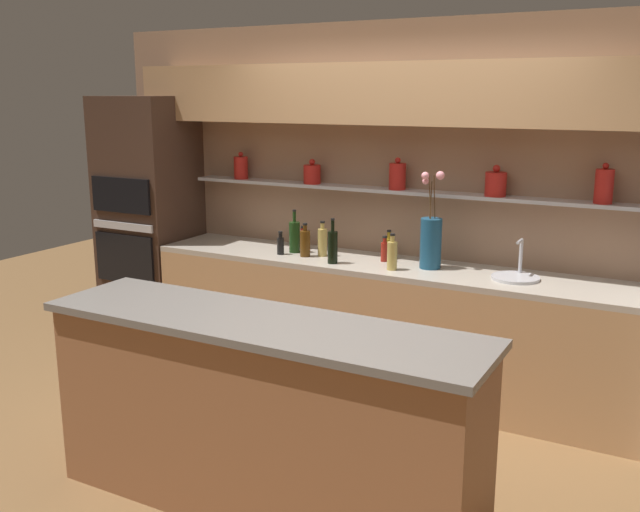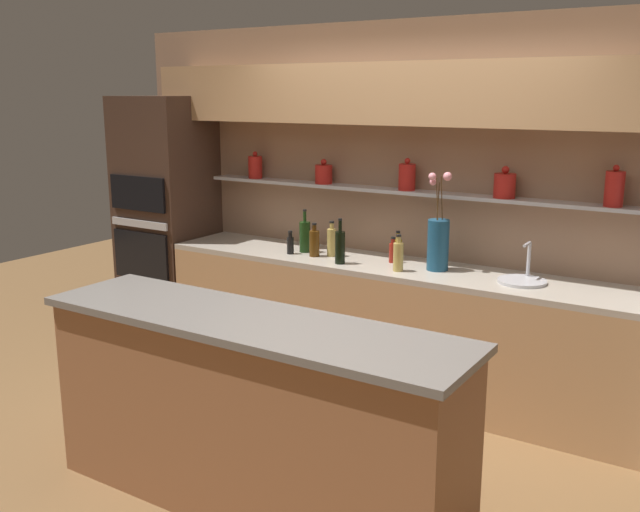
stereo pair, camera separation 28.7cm
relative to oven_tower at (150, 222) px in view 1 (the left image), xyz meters
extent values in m
plane|color=brown|center=(2.25, -1.24, -1.04)|extent=(12.00, 12.00, 0.00)
cube|color=#937056|center=(2.25, 0.36, 0.26)|extent=(5.20, 0.10, 2.60)
cube|color=#B7B7BC|center=(2.15, 0.22, 0.37)|extent=(3.46, 0.18, 0.02)
cylinder|color=#AD1E19|center=(0.80, 0.21, 0.47)|extent=(0.11, 0.11, 0.18)
sphere|color=#AD1E19|center=(0.80, 0.21, 0.58)|extent=(0.04, 0.04, 0.04)
cylinder|color=#AD1E19|center=(1.45, 0.21, 0.46)|extent=(0.13, 0.13, 0.14)
sphere|color=#AD1E19|center=(1.45, 0.21, 0.55)|extent=(0.05, 0.05, 0.05)
cylinder|color=#AD1E19|center=(2.15, 0.21, 0.48)|extent=(0.12, 0.12, 0.19)
sphere|color=#AD1E19|center=(2.15, 0.21, 0.59)|extent=(0.04, 0.04, 0.04)
cylinder|color=#AD1E19|center=(2.85, 0.21, 0.47)|extent=(0.14, 0.14, 0.16)
sphere|color=#AD1E19|center=(2.85, 0.21, 0.57)|extent=(0.05, 0.05, 0.05)
cylinder|color=#AD1E19|center=(3.53, 0.21, 0.49)|extent=(0.11, 0.11, 0.21)
sphere|color=#AD1E19|center=(3.53, 0.21, 0.62)|extent=(0.04, 0.04, 0.04)
cube|color=tan|center=(2.25, 0.14, 1.05)|extent=(4.42, 0.34, 0.42)
cube|color=tan|center=(2.15, 0.00, -0.60)|extent=(3.56, 0.62, 0.88)
cube|color=#ADA393|center=(2.15, 0.00, -0.14)|extent=(3.56, 0.62, 0.04)
cube|color=#99603D|center=(2.25, -1.75, -0.55)|extent=(2.25, 0.55, 0.98)
cube|color=slate|center=(2.25, -1.75, -0.04)|extent=(2.31, 0.61, 0.04)
cube|color=#3D281E|center=(0.00, 0.00, 0.00)|extent=(0.70, 0.62, 2.07)
cube|color=black|center=(0.00, -0.32, -0.26)|extent=(0.59, 0.02, 0.40)
cube|color=black|center=(0.00, -0.32, 0.26)|extent=(0.59, 0.02, 0.28)
cube|color=#B7B7BC|center=(0.00, -0.32, 0.01)|extent=(0.62, 0.02, 0.06)
cylinder|color=navy|center=(2.48, 0.03, 0.06)|extent=(0.15, 0.15, 0.35)
cylinder|color=#4C3319|center=(2.47, 0.03, 0.36)|extent=(0.01, 0.04, 0.25)
sphere|color=pink|center=(2.43, 0.02, 0.48)|extent=(0.05, 0.05, 0.05)
cylinder|color=#4C3319|center=(2.50, 0.03, 0.38)|extent=(0.01, 0.04, 0.30)
sphere|color=pink|center=(2.53, 0.02, 0.53)|extent=(0.06, 0.06, 0.06)
cylinder|color=#4C3319|center=(2.47, 0.01, 0.38)|extent=(0.04, 0.04, 0.29)
sphere|color=pink|center=(2.44, -0.01, 0.52)|extent=(0.05, 0.05, 0.05)
cylinder|color=#B7B7BC|center=(3.07, 0.00, -0.11)|extent=(0.31, 0.31, 0.02)
cylinder|color=#B7B7BC|center=(3.07, 0.12, 0.01)|extent=(0.02, 0.02, 0.22)
cylinder|color=#B7B7BC|center=(3.07, 0.06, 0.12)|extent=(0.02, 0.12, 0.02)
cylinder|color=#193814|center=(1.41, 0.01, 0.00)|extent=(0.08, 0.08, 0.23)
cylinder|color=#193814|center=(1.41, 0.01, 0.16)|extent=(0.02, 0.02, 0.08)
cylinder|color=black|center=(1.41, 0.01, 0.20)|extent=(0.03, 0.03, 0.01)
cylinder|color=maroon|center=(2.12, 0.06, -0.05)|extent=(0.05, 0.05, 0.14)
cylinder|color=maroon|center=(2.12, 0.06, 0.04)|extent=(0.03, 0.03, 0.04)
cylinder|color=black|center=(2.12, 0.06, 0.06)|extent=(0.03, 0.03, 0.01)
cylinder|color=tan|center=(2.27, -0.14, -0.02)|extent=(0.07, 0.07, 0.19)
cylinder|color=tan|center=(2.27, -0.14, 0.10)|extent=(0.03, 0.03, 0.04)
cylinder|color=black|center=(2.27, -0.14, 0.13)|extent=(0.03, 0.03, 0.01)
cylinder|color=#4C2D0C|center=(1.55, -0.07, -0.02)|extent=(0.07, 0.07, 0.19)
cylinder|color=#4C2D0C|center=(1.55, -0.07, 0.10)|extent=(0.03, 0.03, 0.04)
cylinder|color=black|center=(1.55, -0.07, 0.13)|extent=(0.03, 0.03, 0.01)
cylinder|color=olive|center=(2.12, 0.15, -0.04)|extent=(0.06, 0.06, 0.15)
cylinder|color=olive|center=(2.12, 0.15, 0.06)|extent=(0.03, 0.03, 0.05)
cylinder|color=black|center=(2.12, 0.15, 0.09)|extent=(0.03, 0.03, 0.01)
cylinder|color=maroon|center=(1.40, 0.15, -0.05)|extent=(0.05, 0.05, 0.13)
cylinder|color=maroon|center=(1.40, 0.15, 0.03)|extent=(0.03, 0.03, 0.04)
cylinder|color=black|center=(1.40, 0.15, 0.06)|extent=(0.03, 0.03, 0.01)
cylinder|color=tan|center=(1.65, 0.00, -0.01)|extent=(0.07, 0.07, 0.20)
cylinder|color=tan|center=(1.65, 0.00, 0.11)|extent=(0.03, 0.03, 0.04)
cylinder|color=black|center=(1.65, 0.00, 0.14)|extent=(0.03, 0.03, 0.01)
cylinder|color=black|center=(1.35, -0.10, -0.05)|extent=(0.05, 0.05, 0.13)
cylinder|color=black|center=(1.35, -0.10, 0.03)|extent=(0.03, 0.03, 0.04)
cylinder|color=black|center=(1.35, -0.10, 0.05)|extent=(0.03, 0.03, 0.01)
cylinder|color=black|center=(1.83, -0.17, 0.00)|extent=(0.07, 0.07, 0.23)
cylinder|color=black|center=(1.83, -0.17, 0.15)|extent=(0.02, 0.02, 0.08)
cylinder|color=black|center=(1.83, -0.17, 0.20)|extent=(0.03, 0.03, 0.01)
camera|label=1|loc=(4.08, -4.51, 1.06)|focal=40.00mm
camera|label=2|loc=(4.33, -4.37, 1.06)|focal=40.00mm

